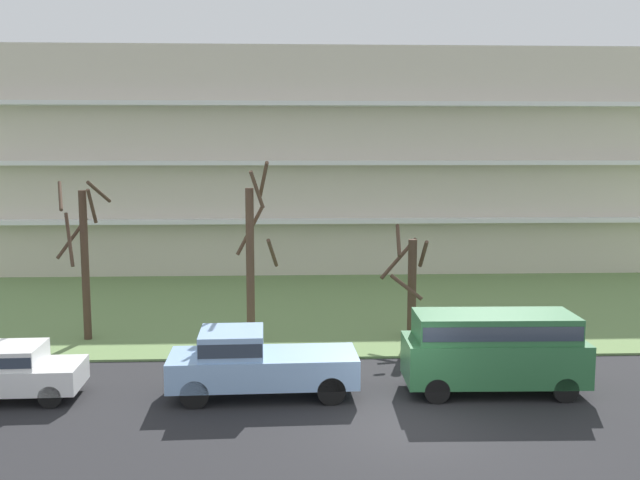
% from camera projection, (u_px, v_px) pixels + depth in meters
% --- Properties ---
extents(ground, '(160.00, 160.00, 0.00)m').
position_uv_depth(ground, '(412.00, 426.00, 18.22)').
color(ground, '#232326').
extents(grass_lawn_strip, '(80.00, 16.00, 0.08)m').
position_uv_depth(grass_lawn_strip, '(359.00, 306.00, 32.09)').
color(grass_lawn_strip, '#66844C').
rests_on(grass_lawn_strip, ground).
extents(apartment_building, '(40.68, 12.70, 12.80)m').
position_uv_depth(apartment_building, '(338.00, 161.00, 45.05)').
color(apartment_building, beige).
rests_on(apartment_building, ground).
extents(tree_far_left, '(1.95, 2.01, 6.02)m').
position_uv_depth(tree_far_left, '(83.00, 255.00, 25.98)').
color(tree_far_left, '#423023').
rests_on(tree_far_left, ground).
extents(tree_left, '(1.56, 1.71, 6.70)m').
position_uv_depth(tree_left, '(252.00, 257.00, 25.55)').
color(tree_left, '#4C3828').
rests_on(tree_left, ground).
extents(tree_center, '(1.72, 2.10, 4.32)m').
position_uv_depth(tree_center, '(410.00, 282.00, 26.37)').
color(tree_center, '#423023').
rests_on(tree_center, ground).
extents(pickup_blue_center_left, '(5.46, 2.17, 1.95)m').
position_uv_depth(pickup_blue_center_left, '(255.00, 362.00, 20.39)').
color(pickup_blue_center_left, '#8CB2E0').
rests_on(pickup_blue_center_left, ground).
extents(van_green_center_right, '(5.24, 2.12, 2.36)m').
position_uv_depth(van_green_center_right, '(494.00, 346.00, 20.65)').
color(van_green_center_right, '#2D6B3D').
rests_on(van_green_center_right, ground).
extents(sedan_white_near_right, '(4.45, 1.93, 1.57)m').
position_uv_depth(sedan_white_near_right, '(2.00, 370.00, 20.10)').
color(sedan_white_near_right, white).
rests_on(sedan_white_near_right, ground).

